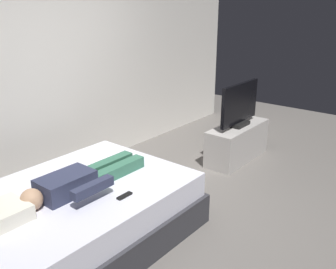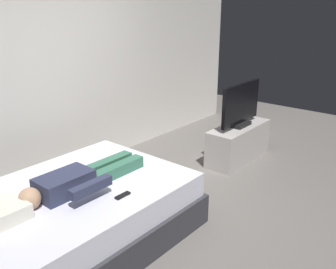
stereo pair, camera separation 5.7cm
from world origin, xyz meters
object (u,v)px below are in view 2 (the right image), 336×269
object	(u,v)px
person	(78,180)
tv	(241,106)
bed	(76,215)
remote	(123,195)
tv_stand	(238,143)

from	to	relation	value
person	tv	bearing A→B (deg)	-3.06
bed	remote	size ratio (longest dim) A/B	13.95
person	bed	bearing A→B (deg)	124.85
bed	tv_stand	bearing A→B (deg)	-3.92
tv_stand	person	bearing A→B (deg)	176.94
remote	tv_stand	xyz separation A→B (m)	(2.46, 0.27, -0.30)
bed	tv_stand	size ratio (longest dim) A/B	1.90
tv_stand	tv	bearing A→B (deg)	0.00
remote	tv	xyz separation A→B (m)	(2.46, 0.27, 0.24)
bed	remote	distance (m)	0.56
tv	person	bearing A→B (deg)	176.94
bed	person	xyz separation A→B (m)	(0.03, -0.04, 0.36)
tv_stand	tv	world-z (taller)	tv
remote	tv	world-z (taller)	tv
tv	tv_stand	bearing A→B (deg)	0.00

